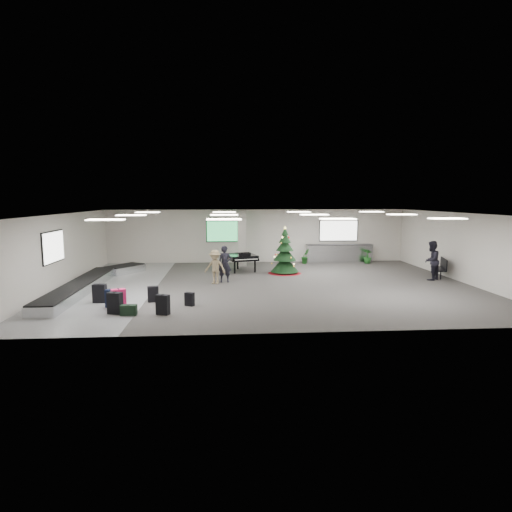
{
  "coord_description": "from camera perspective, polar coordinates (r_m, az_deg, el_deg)",
  "views": [
    {
      "loc": [
        -1.97,
        -18.83,
        3.85
      ],
      "look_at": [
        -0.53,
        1.0,
        1.18
      ],
      "focal_mm": 30.0,
      "sensor_mm": 36.0,
      "label": 1
    }
  ],
  "objects": [
    {
      "name": "suitcase_7",
      "position": [
        15.7,
        -8.85,
        -5.71
      ],
      "size": [
        0.38,
        0.32,
        0.51
      ],
      "rotation": [
        0.0,
        0.0,
        -0.5
      ],
      "color": "black",
      "rests_on": "ground"
    },
    {
      "name": "traveler_b",
      "position": [
        19.47,
        -5.49,
        -1.46
      ],
      "size": [
        1.15,
        0.92,
        1.55
      ],
      "primitive_type": "imported",
      "rotation": [
        0.0,
        0.0,
        -0.4
      ],
      "color": "#867252",
      "rests_on": "ground"
    },
    {
      "name": "navy_suitcase",
      "position": [
        16.07,
        -18.66,
        -5.41
      ],
      "size": [
        0.49,
        0.39,
        0.67
      ],
      "rotation": [
        0.0,
        0.0,
        -0.41
      ],
      "color": "black",
      "rests_on": "ground"
    },
    {
      "name": "ground",
      "position": [
        19.32,
        1.77,
        -3.84
      ],
      "size": [
        18.0,
        18.0,
        0.0
      ],
      "primitive_type": "plane",
      "color": "#3A3735",
      "rests_on": "ground"
    },
    {
      "name": "pink_suitcase",
      "position": [
        15.66,
        -17.83,
        -5.55
      ],
      "size": [
        0.54,
        0.43,
        0.76
      ],
      "rotation": [
        0.0,
        0.0,
        0.41
      ],
      "color": "#FF216B",
      "rests_on": "ground"
    },
    {
      "name": "traveler_bench",
      "position": [
        21.89,
        22.35,
        -0.57
      ],
      "size": [
        1.15,
        1.13,
        1.87
      ],
      "primitive_type": "imported",
      "rotation": [
        0.0,
        0.0,
        3.84
      ],
      "color": "black",
      "rests_on": "ground"
    },
    {
      "name": "suitcase_0",
      "position": [
        15.18,
        -18.28,
        -5.99
      ],
      "size": [
        0.53,
        0.39,
        0.76
      ],
      "rotation": [
        0.0,
        0.0,
        -0.3
      ],
      "color": "black",
      "rests_on": "ground"
    },
    {
      "name": "baggage_carousel",
      "position": [
        19.98,
        -21.21,
        -3.35
      ],
      "size": [
        2.28,
        9.71,
        0.43
      ],
      "color": "silver",
      "rests_on": "ground"
    },
    {
      "name": "suitcase_8",
      "position": [
        16.98,
        -20.12,
        -4.71
      ],
      "size": [
        0.49,
        0.31,
        0.72
      ],
      "rotation": [
        0.0,
        0.0,
        -0.08
      ],
      "color": "black",
      "rests_on": "ground"
    },
    {
      "name": "room_envelope",
      "position": [
        19.63,
        0.49,
        3.22
      ],
      "size": [
        18.02,
        14.02,
        3.21
      ],
      "color": "beige",
      "rests_on": "ground"
    },
    {
      "name": "potted_plant_right",
      "position": [
        26.4,
        14.64,
        -0.04
      ],
      "size": [
        0.67,
        0.67,
        0.86
      ],
      "primitive_type": "imported",
      "rotation": [
        0.0,
        0.0,
        2.52
      ],
      "color": "#184114",
      "rests_on": "ground"
    },
    {
      "name": "green_duffel",
      "position": [
        14.92,
        -16.61,
        -6.92
      ],
      "size": [
        0.53,
        0.28,
        0.37
      ],
      "rotation": [
        0.0,
        0.0,
        -0.03
      ],
      "color": "black",
      "rests_on": "ground"
    },
    {
      "name": "christmas_tree",
      "position": [
        22.15,
        3.85,
        -0.15
      ],
      "size": [
        1.73,
        1.73,
        2.47
      ],
      "color": "maroon",
      "rests_on": "ground"
    },
    {
      "name": "grand_piano",
      "position": [
        22.8,
        -1.95,
        -0.17
      ],
      "size": [
        1.82,
        2.13,
        1.05
      ],
      "rotation": [
        0.0,
        0.0,
        0.26
      ],
      "color": "black",
      "rests_on": "ground"
    },
    {
      "name": "bench",
      "position": [
        22.89,
        23.39,
        -1.3
      ],
      "size": [
        0.94,
        1.58,
        0.95
      ],
      "rotation": [
        0.0,
        0.0,
        -0.3
      ],
      "color": "black",
      "rests_on": "ground"
    },
    {
      "name": "potted_plant_left",
      "position": [
        25.66,
        6.58,
        -0.03
      ],
      "size": [
        0.59,
        0.53,
        0.88
      ],
      "primitive_type": "imported",
      "rotation": [
        0.0,
        0.0,
        0.35
      ],
      "color": "#184114",
      "rests_on": "ground"
    },
    {
      "name": "suitcase_1",
      "position": [
        14.7,
        -12.31,
        -6.35
      ],
      "size": [
        0.49,
        0.37,
        0.69
      ],
      "rotation": [
        0.0,
        0.0,
        -0.37
      ],
      "color": "black",
      "rests_on": "ground"
    },
    {
      "name": "traveler_a",
      "position": [
        19.82,
        -4.18,
        -1.07
      ],
      "size": [
        0.63,
        0.42,
        1.7
      ],
      "primitive_type": "imported",
      "rotation": [
        0.0,
        0.0,
        0.03
      ],
      "color": "black",
      "rests_on": "ground"
    },
    {
      "name": "service_counter",
      "position": [
        26.62,
        11.04,
        0.39
      ],
      "size": [
        4.05,
        0.65,
        1.08
      ],
      "color": "silver",
      "rests_on": "ground"
    },
    {
      "name": "suitcase_3",
      "position": [
        16.54,
        -13.56,
        -4.96
      ],
      "size": [
        0.44,
        0.31,
        0.61
      ],
      "rotation": [
        0.0,
        0.0,
        0.26
      ],
      "color": "black",
      "rests_on": "ground"
    }
  ]
}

